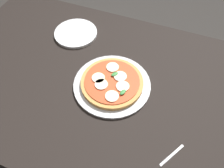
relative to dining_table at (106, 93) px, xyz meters
The scene contains 6 objects.
ground_plane 0.63m from the dining_table, ahead, with size 6.00×6.00×0.00m, color #2D2B28.
dining_table is the anchor object (origin of this frame).
serving_tray 0.10m from the dining_table, 12.40° to the right, with size 0.33×0.33×0.01m, color silver.
pizza 0.12m from the dining_table, 13.11° to the right, with size 0.26×0.26×0.03m.
plate_white 0.36m from the dining_table, 138.56° to the left, with size 0.22×0.22×0.01m, color white.
knife 0.42m from the dining_table, 40.69° to the right, with size 0.10×0.17×0.01m.
Camera 1 is at (0.24, -0.53, 1.49)m, focal length 36.00 mm.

